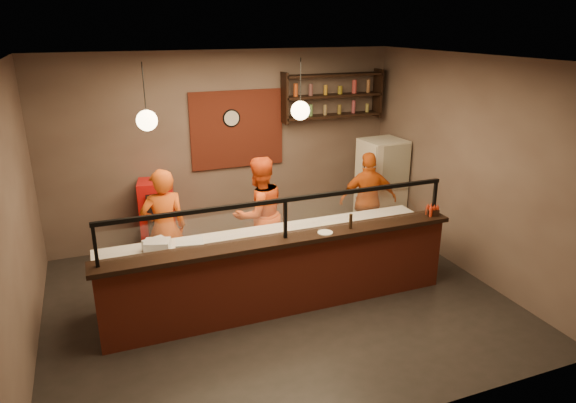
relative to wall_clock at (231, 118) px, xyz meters
name	(u,v)px	position (x,y,z in m)	size (l,w,h in m)	color
floor	(278,300)	(-0.10, -2.46, -2.10)	(6.00, 6.00, 0.00)	black
ceiling	(276,59)	(-0.10, -2.46, 1.10)	(6.00, 6.00, 0.00)	#332B27
wall_back	(226,147)	(-0.10, 0.04, -0.50)	(6.00, 6.00, 0.00)	#705D52
wall_left	(13,221)	(-3.10, -2.46, -0.50)	(5.00, 5.00, 0.00)	#705D52
wall_right	(468,167)	(2.90, -2.46, -0.50)	(5.00, 5.00, 0.00)	#705D52
wall_front	(379,275)	(-0.10, -4.96, -0.50)	(6.00, 6.00, 0.00)	#705D52
brick_patch	(237,129)	(0.10, 0.01, -0.20)	(1.60, 0.04, 1.30)	maroon
service_counter	(285,278)	(-0.10, -2.76, -1.60)	(4.60, 0.25, 1.00)	maroon
counter_ledge	(285,240)	(-0.10, -2.76, -1.07)	(4.70, 0.37, 0.06)	black
worktop_cabinet	(272,267)	(-0.10, -2.26, -1.68)	(4.60, 0.75, 0.85)	gray
worktop	(272,237)	(-0.10, -2.26, -1.23)	(4.60, 0.75, 0.05)	white
sneeze_guard	(285,214)	(-0.10, -2.76, -0.73)	(4.50, 0.05, 0.52)	white
wall_shelving	(333,96)	(1.80, -0.14, 0.30)	(1.84, 0.28, 0.85)	black
wall_clock	(231,118)	(0.00, 0.00, 0.00)	(0.30, 0.30, 0.04)	black
pendant_left	(147,120)	(-1.60, -2.26, 0.45)	(0.24, 0.24, 0.77)	black
pendant_right	(300,110)	(0.30, -2.26, 0.45)	(0.24, 0.24, 0.77)	black
cook_left	(164,229)	(-1.41, -1.44, -1.23)	(0.64, 0.42, 1.74)	#E45715
cook_mid	(259,214)	(0.00, -1.41, -1.22)	(0.86, 0.67, 1.77)	#E94F15
cook_right	(368,200)	(1.95, -1.27, -1.29)	(0.95, 0.40, 1.63)	#D85914
fridge	(381,186)	(2.50, -0.76, -1.26)	(0.70, 0.66, 1.69)	silver
red_cooler	(158,218)	(-1.36, -0.31, -1.48)	(0.53, 0.49, 1.25)	red
pizza_dough	(335,229)	(0.78, -2.39, -1.19)	(0.48, 0.48, 0.01)	beige
prep_tub_a	(157,246)	(-1.61, -2.25, -1.12)	(0.30, 0.24, 0.15)	silver
prep_tub_b	(156,245)	(-1.62, -2.20, -1.13)	(0.28, 0.22, 0.14)	white
prep_tub_c	(190,247)	(-1.24, -2.44, -1.12)	(0.34, 0.27, 0.17)	white
rolling_pin	(236,241)	(-0.63, -2.34, -1.17)	(0.06, 0.06, 0.33)	yellow
condiment_caddy	(432,212)	(2.10, -2.76, -1.00)	(0.16, 0.13, 0.09)	black
pepper_mill	(351,221)	(0.80, -2.79, -0.94)	(0.04, 0.04, 0.20)	black
small_plate	(325,233)	(0.43, -2.81, -1.03)	(0.20, 0.20, 0.01)	silver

